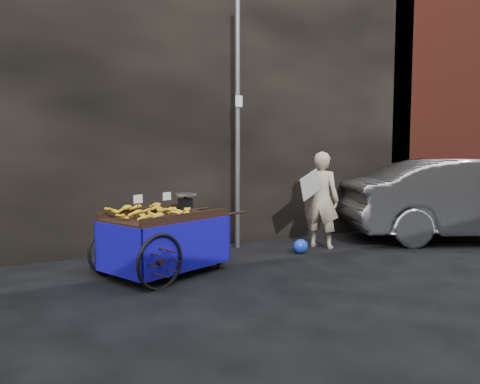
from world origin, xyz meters
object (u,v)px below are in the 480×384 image
banana_cart (162,223)px  plastic_bag (300,246)px  vendor (321,200)px  parked_car (471,199)px

banana_cart → plastic_bag: (2.30, 0.21, -0.57)m
vendor → parked_car: size_ratio=0.36×
plastic_bag → banana_cart: bearing=-174.8°
plastic_bag → parked_car: size_ratio=0.06×
banana_cart → plastic_bag: banana_cart is taller
plastic_bag → parked_car: (3.38, -0.44, 0.62)m
plastic_bag → parked_car: bearing=-7.5°
parked_car → banana_cart: bearing=112.2°
banana_cart → plastic_bag: size_ratio=8.90×
banana_cart → parked_car: (5.68, -0.23, 0.05)m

